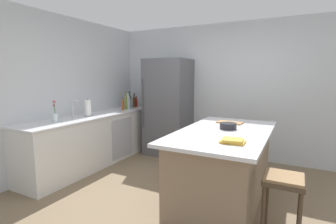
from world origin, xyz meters
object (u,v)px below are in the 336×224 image
hot_sauce_bottle (136,103)px  cutting_board (230,123)px  mixing_bowl (228,126)px  syrup_bottle (134,102)px  gin_bottle (129,103)px  bar_stool (283,189)px  soda_bottle (128,102)px  refrigerator (168,107)px  cookbook_stack (233,141)px  wine_bottle (130,101)px  olive_oil_bottle (126,103)px  paper_towel_roll (88,108)px  flower_vase (55,115)px  kitchen_island (223,165)px  sink_faucet (73,109)px  vinegar_bottle (123,105)px

hot_sauce_bottle → cutting_board: hot_sauce_bottle is taller
mixing_bowl → syrup_bottle: bearing=150.6°
gin_bottle → mixing_bowl: 2.72m
bar_stool → soda_bottle: soda_bottle is taller
refrigerator → soda_bottle: 0.87m
soda_bottle → cookbook_stack: bearing=-33.8°
refrigerator → wine_bottle: refrigerator is taller
wine_bottle → olive_oil_bottle: 0.31m
hot_sauce_bottle → gin_bottle: size_ratio=0.86×
refrigerator → olive_oil_bottle: size_ratio=5.27×
gin_bottle → hot_sauce_bottle: bearing=92.0°
mixing_bowl → cutting_board: size_ratio=0.58×
gin_bottle → mixing_bowl: bearing=-26.0°
refrigerator → paper_towel_roll: 1.60m
refrigerator → flower_vase: refrigerator is taller
olive_oil_bottle → soda_bottle: bearing=95.0°
syrup_bottle → kitchen_island: bearing=-31.7°
flower_vase → sink_faucet: bearing=97.4°
kitchen_island → refrigerator: 2.17m
paper_towel_roll → vinegar_bottle: size_ratio=1.20×
kitchen_island → bar_stool: 0.95m
kitchen_island → gin_bottle: 2.82m
bar_stool → hot_sauce_bottle: 3.88m
gin_bottle → sink_faucet: bearing=-92.0°
paper_towel_roll → olive_oil_bottle: (0.05, 1.02, 0.01)m
refrigerator → cutting_board: (1.48, -0.89, -0.04)m
paper_towel_roll → hot_sauce_bottle: (-0.01, 1.49, -0.04)m
vinegar_bottle → gin_bottle: bearing=97.7°
paper_towel_roll → flower_vase: bearing=-90.1°
wine_bottle → mixing_bowl: bearing=-27.3°
bar_stool → flower_vase: bearing=179.2°
sink_faucet → flower_vase: size_ratio=0.91×
flower_vase → wine_bottle: bearing=92.0°
refrigerator → syrup_bottle: bearing=176.0°
hot_sauce_bottle → wine_bottle: size_ratio=0.66×
refrigerator → paper_towel_roll: (-0.88, -1.33, 0.08)m
sink_faucet → cutting_board: 2.52m
hot_sauce_bottle → cookbook_stack: hot_sauce_bottle is taller
cutting_board → flower_vase: bearing=-154.8°
cutting_board → kitchen_island: bearing=-82.8°
kitchen_island → mixing_bowl: mixing_bowl is taller
gin_bottle → olive_oil_bottle: size_ratio=0.75×
soda_bottle → cookbook_stack: (2.62, -1.75, -0.12)m
flower_vase → vinegar_bottle: 1.59m
kitchen_island → cutting_board: (-0.07, 0.55, 0.46)m
flower_vase → olive_oil_bottle: (0.05, 1.69, 0.04)m
flower_vase → olive_oil_bottle: olive_oil_bottle is taller
refrigerator → cutting_board: 1.73m
kitchen_island → olive_oil_bottle: olive_oil_bottle is taller
hot_sauce_bottle → gin_bottle: 0.28m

